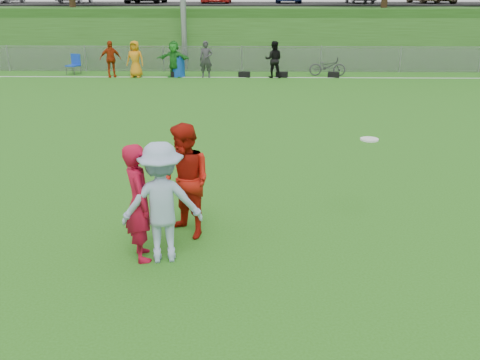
{
  "coord_description": "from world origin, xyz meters",
  "views": [
    {
      "loc": [
        0.54,
        -7.6,
        3.84
      ],
      "look_at": [
        0.35,
        0.5,
        0.98
      ],
      "focal_mm": 40.0,
      "sensor_mm": 36.0,
      "label": 1
    }
  ],
  "objects_px": {
    "player_red_center": "(186,182)",
    "frisbee": "(369,139)",
    "player_red_left": "(139,203)",
    "recycling_bin": "(178,67)",
    "bicycle": "(327,66)",
    "player_blue": "(162,203)"
  },
  "relations": [
    {
      "from": "player_red_center",
      "to": "frisbee",
      "type": "height_order",
      "value": "player_red_center"
    },
    {
      "from": "player_red_left",
      "to": "frisbee",
      "type": "height_order",
      "value": "player_red_left"
    },
    {
      "from": "player_red_center",
      "to": "recycling_bin",
      "type": "bearing_deg",
      "value": 141.84
    },
    {
      "from": "player_red_center",
      "to": "bicycle",
      "type": "bearing_deg",
      "value": 119.34
    },
    {
      "from": "bicycle",
      "to": "player_blue",
      "type": "bearing_deg",
      "value": 169.78
    },
    {
      "from": "player_red_left",
      "to": "recycling_bin",
      "type": "height_order",
      "value": "player_red_left"
    },
    {
      "from": "player_blue",
      "to": "bicycle",
      "type": "xyz_separation_m",
      "value": [
        4.94,
        18.97,
        -0.46
      ]
    },
    {
      "from": "player_blue",
      "to": "frisbee",
      "type": "distance_m",
      "value": 3.6
    },
    {
      "from": "player_red_left",
      "to": "player_blue",
      "type": "bearing_deg",
      "value": -116.63
    },
    {
      "from": "player_red_center",
      "to": "recycling_bin",
      "type": "height_order",
      "value": "player_red_center"
    },
    {
      "from": "recycling_bin",
      "to": "bicycle",
      "type": "bearing_deg",
      "value": 3.52
    },
    {
      "from": "player_red_center",
      "to": "bicycle",
      "type": "xyz_separation_m",
      "value": [
        4.69,
        18.11,
        -0.49
      ]
    },
    {
      "from": "player_red_left",
      "to": "player_blue",
      "type": "relative_size",
      "value": 0.98
    },
    {
      "from": "player_red_left",
      "to": "bicycle",
      "type": "bearing_deg",
      "value": -35.33
    },
    {
      "from": "frisbee",
      "to": "bicycle",
      "type": "height_order",
      "value": "frisbee"
    },
    {
      "from": "player_red_center",
      "to": "frisbee",
      "type": "relative_size",
      "value": 6.22
    },
    {
      "from": "player_red_left",
      "to": "player_red_center",
      "type": "distance_m",
      "value": 1.01
    },
    {
      "from": "player_red_center",
      "to": "frisbee",
      "type": "distance_m",
      "value": 3.12
    },
    {
      "from": "frisbee",
      "to": "recycling_bin",
      "type": "height_order",
      "value": "frisbee"
    },
    {
      "from": "player_red_left",
      "to": "recycling_bin",
      "type": "xyz_separation_m",
      "value": [
        -1.88,
        18.48,
        -0.44
      ]
    },
    {
      "from": "player_blue",
      "to": "frisbee",
      "type": "xyz_separation_m",
      "value": [
        3.27,
        1.38,
        0.61
      ]
    },
    {
      "from": "bicycle",
      "to": "player_red_left",
      "type": "bearing_deg",
      "value": 168.78
    }
  ]
}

